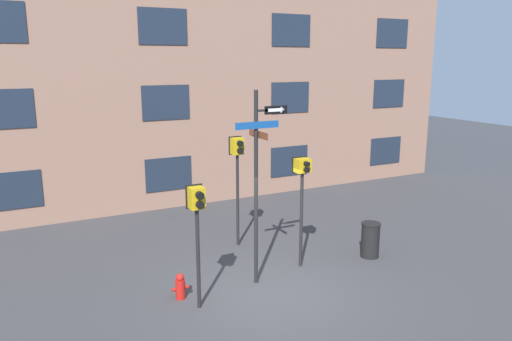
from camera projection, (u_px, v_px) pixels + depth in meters
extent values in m
plane|color=#38383A|center=(271.00, 292.00, 11.02)|extent=(60.00, 60.00, 0.00)
cube|color=#936B56|center=(160.00, 27.00, 16.20)|extent=(24.00, 0.60, 12.12)
cube|color=#1E2838|center=(13.00, 191.00, 14.83)|extent=(1.61, 0.03, 1.14)
cube|color=#1E2838|center=(169.00, 174.00, 16.99)|extent=(1.61, 0.03, 1.14)
cube|color=#1E2838|center=(289.00, 161.00, 19.14)|extent=(1.61, 0.03, 1.14)
cube|color=#1E2838|center=(386.00, 151.00, 21.30)|extent=(1.61, 0.03, 1.14)
cube|color=#1E2838|center=(4.00, 109.00, 14.30)|extent=(1.61, 0.03, 1.14)
cube|color=#1E2838|center=(166.00, 103.00, 16.46)|extent=(1.61, 0.03, 1.14)
cube|color=#1E2838|center=(290.00, 97.00, 18.61)|extent=(1.61, 0.03, 1.14)
cube|color=#1E2838|center=(389.00, 93.00, 20.77)|extent=(1.61, 0.03, 1.14)
cube|color=#1E2838|center=(163.00, 26.00, 15.93)|extent=(1.61, 0.03, 1.14)
cube|color=#1E2838|center=(291.00, 30.00, 18.08)|extent=(1.61, 0.03, 1.14)
cube|color=#1E2838|center=(392.00, 33.00, 20.24)|extent=(1.61, 0.03, 1.14)
cylinder|color=black|center=(256.00, 190.00, 11.04)|extent=(0.09, 0.09, 4.40)
cube|color=black|center=(266.00, 110.00, 10.76)|extent=(0.48, 0.05, 0.05)
cube|color=#14478C|center=(257.00, 125.00, 10.67)|extent=(1.04, 0.02, 0.15)
cube|color=brown|center=(258.00, 134.00, 10.79)|extent=(0.02, 0.84, 0.15)
cube|color=black|center=(276.00, 110.00, 10.86)|extent=(0.56, 0.02, 0.18)
cube|color=white|center=(275.00, 110.00, 10.83)|extent=(0.32, 0.01, 0.07)
cone|color=white|center=(283.00, 110.00, 10.92)|extent=(0.10, 0.14, 0.14)
cylinder|color=black|center=(198.00, 259.00, 10.13)|extent=(0.08, 0.08, 2.14)
cube|color=gold|center=(196.00, 198.00, 9.85)|extent=(0.29, 0.26, 0.43)
cube|color=black|center=(194.00, 196.00, 9.97)|extent=(0.35, 0.02, 0.49)
cylinder|color=black|center=(200.00, 195.00, 9.67)|extent=(0.15, 0.12, 0.15)
cylinder|color=black|center=(200.00, 205.00, 9.71)|extent=(0.15, 0.12, 0.15)
cylinder|color=silver|center=(199.00, 195.00, 9.72)|extent=(0.12, 0.01, 0.12)
cylinder|color=black|center=(301.00, 220.00, 12.17)|extent=(0.08, 0.08, 2.40)
cube|color=gold|center=(302.00, 165.00, 11.87)|extent=(0.35, 0.26, 0.33)
cube|color=black|center=(299.00, 164.00, 11.99)|extent=(0.41, 0.02, 0.39)
cylinder|color=black|center=(307.00, 164.00, 11.69)|extent=(0.12, 0.12, 0.12)
cylinder|color=black|center=(307.00, 170.00, 11.72)|extent=(0.12, 0.12, 0.12)
cylinder|color=orange|center=(306.00, 163.00, 11.74)|extent=(0.09, 0.01, 0.09)
cylinder|color=black|center=(238.00, 200.00, 13.56)|extent=(0.08, 0.08, 2.56)
cube|color=gold|center=(237.00, 146.00, 13.23)|extent=(0.30, 0.26, 0.43)
cube|color=black|center=(235.00, 145.00, 13.35)|extent=(0.36, 0.02, 0.49)
cylinder|color=black|center=(240.00, 144.00, 13.05)|extent=(0.15, 0.12, 0.15)
cylinder|color=black|center=(240.00, 151.00, 13.09)|extent=(0.15, 0.12, 0.15)
cylinder|color=orange|center=(239.00, 143.00, 13.09)|extent=(0.12, 0.01, 0.12)
cylinder|color=red|center=(180.00, 289.00, 10.70)|extent=(0.21, 0.21, 0.42)
sphere|color=red|center=(180.00, 278.00, 10.64)|extent=(0.18, 0.18, 0.18)
cylinder|color=red|center=(174.00, 290.00, 10.63)|extent=(0.08, 0.07, 0.07)
cylinder|color=red|center=(187.00, 287.00, 10.76)|extent=(0.08, 0.07, 0.07)
cylinder|color=black|center=(370.00, 241.00, 12.92)|extent=(0.47, 0.47, 0.88)
cylinder|color=black|center=(371.00, 224.00, 12.82)|extent=(0.50, 0.50, 0.04)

